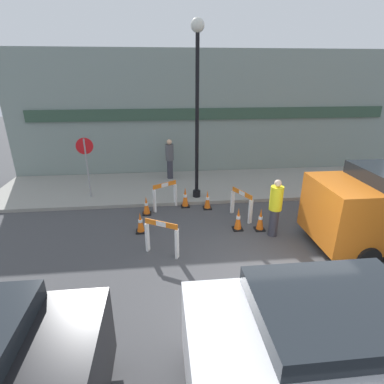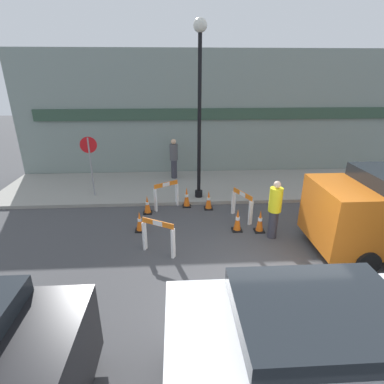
{
  "view_description": "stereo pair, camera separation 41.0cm",
  "coord_description": "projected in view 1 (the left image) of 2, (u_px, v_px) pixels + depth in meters",
  "views": [
    {
      "loc": [
        -2.35,
        -5.49,
        4.55
      ],
      "look_at": [
        -1.44,
        3.31,
        1.0
      ],
      "focal_mm": 28.0,
      "sensor_mm": 36.0,
      "label": 1
    },
    {
      "loc": [
        -1.94,
        -5.52,
        4.55
      ],
      "look_at": [
        -1.44,
        3.31,
        1.0
      ],
      "focal_mm": 28.0,
      "sensor_mm": 36.0,
      "label": 2
    }
  ],
  "objects": [
    {
      "name": "traffic_cone_0",
      "position": [
        146.0,
        206.0,
        10.2
      ],
      "size": [
        0.3,
        0.3,
        0.66
      ],
      "color": "black",
      "rests_on": "ground_plane"
    },
    {
      "name": "barricade_1",
      "position": [
        162.0,
        236.0,
        7.86
      ],
      "size": [
        0.89,
        0.58,
        0.99
      ],
      "rotation": [
        0.0,
        0.0,
        5.77
      ],
      "color": "white",
      "rests_on": "ground_plane"
    },
    {
      "name": "barricade_0",
      "position": [
        165.0,
        195.0,
        10.53
      ],
      "size": [
        0.87,
        0.6,
        0.99
      ],
      "rotation": [
        0.0,
        0.0,
        3.69
      ],
      "color": "white",
      "rests_on": "ground_plane"
    },
    {
      "name": "storefront_facade",
      "position": [
        212.0,
        115.0,
        13.58
      ],
      "size": [
        18.0,
        0.22,
        5.5
      ],
      "color": "gray",
      "rests_on": "ground_plane"
    },
    {
      "name": "streetlamp_post",
      "position": [
        197.0,
        92.0,
        10.04
      ],
      "size": [
        0.44,
        0.44,
        6.0
      ],
      "color": "black",
      "rests_on": "sidewalk_slab"
    },
    {
      "name": "traffic_cone_3",
      "position": [
        140.0,
        223.0,
        9.05
      ],
      "size": [
        0.3,
        0.3,
        0.66
      ],
      "color": "black",
      "rests_on": "ground_plane"
    },
    {
      "name": "person_pedestrian",
      "position": [
        170.0,
        158.0,
        13.08
      ],
      "size": [
        0.44,
        0.44,
        1.76
      ],
      "rotation": [
        0.0,
        0.0,
        2.88
      ],
      "color": "#33333D",
      "rests_on": "sidewalk_slab"
    },
    {
      "name": "stop_sign",
      "position": [
        86.0,
        158.0,
        10.86
      ],
      "size": [
        0.59,
        0.15,
        2.27
      ],
      "rotation": [
        0.0,
        0.0,
        3.35
      ],
      "color": "gray",
      "rests_on": "sidewalk_slab"
    },
    {
      "name": "barricade_2",
      "position": [
        241.0,
        203.0,
        9.86
      ],
      "size": [
        0.53,
        0.93,
        0.97
      ],
      "rotation": [
        0.0,
        0.0,
        8.3
      ],
      "color": "white",
      "rests_on": "ground_plane"
    },
    {
      "name": "ground_plane",
      "position": [
        268.0,
        282.0,
        6.99
      ],
      "size": [
        60.0,
        60.0,
        0.0
      ],
      "primitive_type": "plane",
      "color": "#424244"
    },
    {
      "name": "traffic_cone_5",
      "position": [
        185.0,
        197.0,
        10.77
      ],
      "size": [
        0.3,
        0.3,
        0.75
      ],
      "color": "black",
      "rests_on": "ground_plane"
    },
    {
      "name": "traffic_cone_1",
      "position": [
        207.0,
        200.0,
        10.62
      ],
      "size": [
        0.3,
        0.3,
        0.69
      ],
      "color": "black",
      "rests_on": "ground_plane"
    },
    {
      "name": "sidewalk_slab",
      "position": [
        218.0,
        185.0,
        12.82
      ],
      "size": [
        18.0,
        3.68,
        0.13
      ],
      "color": "gray",
      "rests_on": "ground_plane"
    },
    {
      "name": "parked_car_1",
      "position": [
        330.0,
        344.0,
        4.19
      ],
      "size": [
        4.04,
        2.01,
        1.8
      ],
      "color": "silver",
      "rests_on": "ground_plane"
    },
    {
      "name": "traffic_cone_2",
      "position": [
        238.0,
        219.0,
        9.19
      ],
      "size": [
        0.3,
        0.3,
        0.72
      ],
      "color": "black",
      "rests_on": "ground_plane"
    },
    {
      "name": "traffic_cone_4",
      "position": [
        260.0,
        220.0,
        9.17
      ],
      "size": [
        0.3,
        0.3,
        0.72
      ],
      "color": "black",
      "rests_on": "ground_plane"
    },
    {
      "name": "person_worker",
      "position": [
        275.0,
        206.0,
        8.64
      ],
      "size": [
        0.46,
        0.46,
        1.76
      ],
      "rotation": [
        0.0,
        0.0,
        2.84
      ],
      "color": "#33333D",
      "rests_on": "ground_plane"
    }
  ]
}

